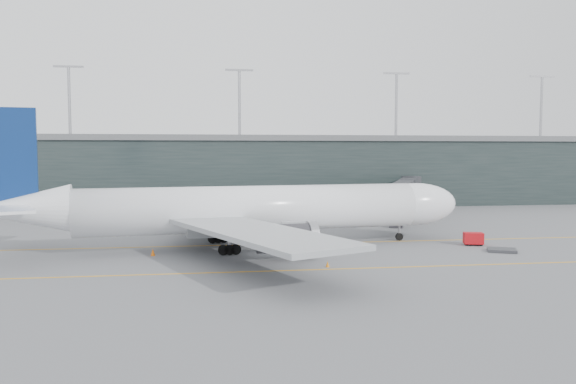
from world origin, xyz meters
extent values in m
plane|color=slate|center=(0.00, 0.00, 0.00)|extent=(320.00, 320.00, 0.00)
cube|color=orange|center=(0.00, -4.00, 0.01)|extent=(160.00, 0.25, 0.02)
cube|color=orange|center=(0.00, -20.00, 0.01)|extent=(160.00, 0.25, 0.02)
cube|color=orange|center=(5.00, 20.00, 0.01)|extent=(0.25, 60.00, 0.02)
cube|color=black|center=(0.00, 58.00, 7.00)|extent=(240.00, 35.00, 14.00)
cube|color=#595C5F|center=(0.00, 58.00, 14.60)|extent=(240.00, 36.00, 1.20)
cylinder|color=#9E9EA3|center=(-30.00, 48.00, 22.00)|extent=(0.60, 0.60, 14.00)
cylinder|color=#9E9EA3|center=(5.00, 48.00, 22.00)|extent=(0.60, 0.60, 14.00)
cylinder|color=#9E9EA3|center=(40.00, 48.00, 22.00)|extent=(0.60, 0.60, 14.00)
cylinder|color=#9E9EA3|center=(75.00, 48.00, 22.00)|extent=(0.60, 0.60, 14.00)
cylinder|color=white|center=(3.53, -5.95, 4.75)|extent=(41.59, 11.02, 5.56)
ellipsoid|color=white|center=(25.29, -3.02, 4.75)|extent=(12.31, 7.07, 5.56)
cone|color=white|center=(-21.78, -9.37, 5.38)|extent=(10.48, 6.60, 5.33)
cube|color=#979CA0|center=(2.64, -6.07, 2.60)|extent=(14.81, 6.36, 1.79)
cube|color=black|center=(28.66, -2.56, 5.65)|extent=(2.31, 2.93, 0.72)
cube|color=#979CA0|center=(2.72, -20.08, 3.85)|extent=(17.82, 27.04, 0.49)
cylinder|color=#37363B|center=(6.44, -14.15, 2.33)|extent=(6.64, 3.95, 3.14)
cube|color=#979CA0|center=(-0.99, 7.45, 3.85)|extent=(11.74, 26.88, 0.49)
cylinder|color=#37363B|center=(4.17, 2.72, 2.33)|extent=(6.64, 3.95, 3.14)
cube|color=navy|center=(-23.11, -9.55, 11.02)|extent=(5.83, 1.22, 10.75)
cube|color=white|center=(-22.01, -14.37, 5.82)|extent=(7.66, 9.34, 0.31)
cube|color=white|center=(-23.33, -4.60, 5.82)|extent=(5.92, 8.63, 0.31)
cylinder|color=black|center=(23.07, -3.32, 0.49)|extent=(1.02, 0.49, 0.99)
cylinder|color=#9E9EA3|center=(23.07, -3.32, 1.16)|extent=(0.27, 0.27, 2.33)
cylinder|color=black|center=(0.55, -10.69, 0.58)|extent=(1.21, 0.60, 1.16)
cylinder|color=black|center=(-0.60, -2.17, 0.58)|extent=(1.21, 0.60, 1.16)
cube|color=#2B2C30|center=(22.98, 0.42, 5.15)|extent=(4.54, 4.74, 2.88)
cube|color=#2B2C30|center=(26.53, 8.20, 5.15)|extent=(7.90, 13.25, 2.58)
cube|color=#2B2C30|center=(32.09, 20.38, 5.15)|extent=(8.14, 13.36, 2.68)
cube|color=#2B2C30|center=(37.65, 32.56, 5.15)|extent=(8.37, 13.47, 2.78)
cylinder|color=#9E9EA3|center=(26.83, 8.85, 1.96)|extent=(0.52, 0.52, 3.91)
cube|color=#37363B|center=(26.83, 8.85, 0.36)|extent=(2.52, 2.26, 0.72)
cylinder|color=#2B2C30|center=(22.98, 40.50, 5.15)|extent=(4.12, 4.12, 3.09)
cylinder|color=#2B2C30|center=(22.98, 40.50, 1.85)|extent=(1.85, 1.85, 3.71)
cube|color=#B30C13|center=(30.91, -8.35, 0.90)|extent=(2.63, 2.02, 1.37)
cylinder|color=black|center=(29.95, -8.65, 0.21)|extent=(0.45, 0.26, 0.42)
cylinder|color=black|center=(31.59, -9.08, 0.21)|extent=(0.45, 0.26, 0.42)
cylinder|color=black|center=(30.22, -7.63, 0.21)|extent=(0.45, 0.26, 0.42)
cylinder|color=black|center=(31.86, -8.06, 0.21)|extent=(0.45, 0.26, 0.42)
cube|color=#323337|center=(32.10, -13.09, 0.19)|extent=(3.97, 3.66, 0.32)
cube|color=#37363B|center=(-4.81, 10.74, 0.16)|extent=(2.33, 1.98, 0.21)
cube|color=#B2B9BF|center=(-4.81, 10.74, 1.11)|extent=(1.90, 1.81, 1.58)
cube|color=#234E8C|center=(-4.81, 10.74, 1.93)|extent=(1.96, 1.87, 0.08)
cube|color=#37363B|center=(-3.19, 10.85, 0.13)|extent=(2.12, 1.87, 0.18)
cube|color=#B6BAC3|center=(-3.19, 10.85, 0.94)|extent=(1.75, 1.69, 1.35)
cube|color=#234E8C|center=(-3.19, 10.85, 1.64)|extent=(1.80, 1.74, 0.07)
cube|color=#37363B|center=(1.58, 9.84, 0.15)|extent=(2.24, 1.94, 0.20)
cube|color=#A0A4AC|center=(1.58, 9.84, 1.03)|extent=(1.84, 1.77, 1.47)
cube|color=#234E8C|center=(1.58, 9.84, 1.79)|extent=(1.90, 1.82, 0.08)
cone|color=#F55E0D|center=(33.56, -5.02, 0.35)|extent=(0.44, 0.44, 0.70)
cone|color=orange|center=(10.09, -18.91, 0.30)|extent=(0.38, 0.38, 0.61)
cone|color=#D8520C|center=(10.94, 10.51, 0.32)|extent=(0.41, 0.41, 0.65)
cone|color=orange|center=(-7.97, -10.09, 0.40)|extent=(0.50, 0.50, 0.80)
camera|label=1|loc=(-1.71, -73.70, 11.51)|focal=35.00mm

